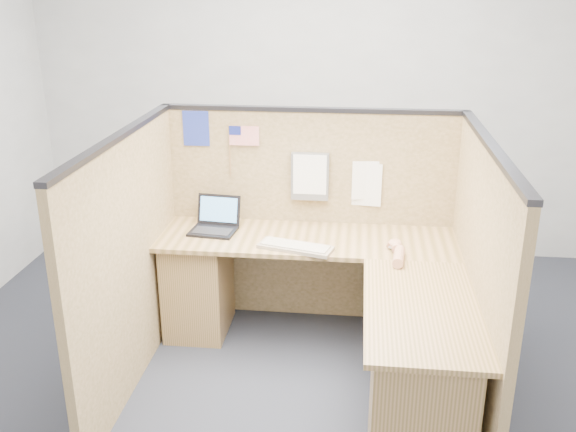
# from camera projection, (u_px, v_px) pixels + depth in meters

# --- Properties ---
(floor) EXTENTS (5.00, 5.00, 0.00)m
(floor) POSITION_uv_depth(u_px,v_px,m) (296.00, 393.00, 3.84)
(floor) COLOR #222430
(floor) RESTS_ON ground
(wall_back) EXTENTS (5.00, 0.00, 5.00)m
(wall_back) POSITION_uv_depth(u_px,v_px,m) (324.00, 95.00, 5.45)
(wall_back) COLOR #A6A8AB
(wall_back) RESTS_ON floor
(cubicle_partitions) EXTENTS (2.06, 1.83, 1.53)m
(cubicle_partitions) POSITION_uv_depth(u_px,v_px,m) (304.00, 247.00, 3.97)
(cubicle_partitions) COLOR brown
(cubicle_partitions) RESTS_ON floor
(l_desk) EXTENTS (1.95, 1.75, 0.73)m
(l_desk) POSITION_uv_depth(u_px,v_px,m) (331.00, 313.00, 3.95)
(l_desk) COLOR brown
(l_desk) RESTS_ON floor
(laptop) EXTENTS (0.32, 0.31, 0.22)m
(laptop) POSITION_uv_depth(u_px,v_px,m) (215.00, 222.00, 4.33)
(laptop) COLOR black
(laptop) RESTS_ON l_desk
(keyboard) EXTENTS (0.49, 0.28, 0.03)m
(keyboard) POSITION_uv_depth(u_px,v_px,m) (295.00, 247.00, 4.03)
(keyboard) COLOR gray
(keyboard) RESTS_ON l_desk
(mouse) EXTENTS (0.10, 0.06, 0.04)m
(mouse) POSITION_uv_depth(u_px,v_px,m) (395.00, 246.00, 4.02)
(mouse) COLOR silver
(mouse) RESTS_ON l_desk
(hand_forearm) EXTENTS (0.10, 0.35, 0.07)m
(hand_forearm) POSITION_uv_depth(u_px,v_px,m) (398.00, 252.00, 3.90)
(hand_forearm) COLOR tan
(hand_forearm) RESTS_ON l_desk
(blue_poster) EXTENTS (0.18, 0.01, 0.24)m
(blue_poster) POSITION_uv_depth(u_px,v_px,m) (196.00, 128.00, 4.35)
(blue_poster) COLOR navy
(blue_poster) RESTS_ON cubicle_partitions
(american_flag) EXTENTS (0.21, 0.01, 0.36)m
(american_flag) POSITION_uv_depth(u_px,v_px,m) (241.00, 138.00, 4.32)
(american_flag) COLOR olive
(american_flag) RESTS_ON cubicle_partitions
(file_holder) EXTENTS (0.25, 0.05, 0.33)m
(file_holder) POSITION_uv_depth(u_px,v_px,m) (310.00, 176.00, 4.35)
(file_holder) COLOR slate
(file_holder) RESTS_ON cubicle_partitions
(paper_left) EXTENTS (0.21, 0.03, 0.27)m
(paper_left) POSITION_uv_depth(u_px,v_px,m) (368.00, 181.00, 4.34)
(paper_left) COLOR white
(paper_left) RESTS_ON cubicle_partitions
(paper_right) EXTENTS (0.23, 0.03, 0.30)m
(paper_right) POSITION_uv_depth(u_px,v_px,m) (364.00, 185.00, 4.35)
(paper_right) COLOR white
(paper_right) RESTS_ON cubicle_partitions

